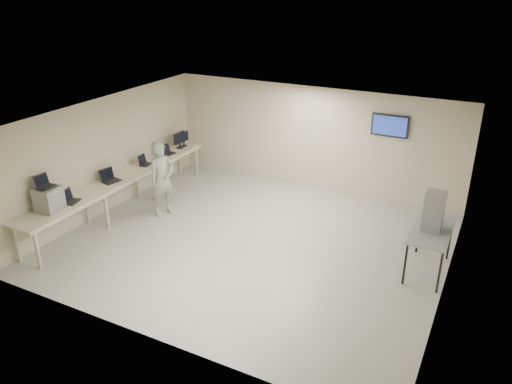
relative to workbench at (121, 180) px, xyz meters
The scene contains 13 objects.
room 3.67m from the workbench, ahead, with size 8.01×7.01×2.81m.
workbench is the anchor object (origin of this frame).
equipment_box 2.12m from the workbench, 91.72° to the right, with size 0.43×0.49×0.51m, color gray.
laptop_on_box 2.20m from the workbench, 93.19° to the right, with size 0.30×0.36×0.27m.
laptop_0 1.60m from the workbench, 90.82° to the right, with size 0.37×0.41×0.28m.
laptop_1 0.36m from the workbench, 102.38° to the right, with size 0.40×0.45×0.31m.
laptop_2 0.98m from the workbench, 93.22° to the left, with size 0.30×0.35×0.25m.
laptop_3 1.92m from the workbench, 90.80° to the left, with size 0.35×0.39×0.27m.
monitor_near 2.51m from the workbench, 90.26° to the left, with size 0.21×0.47×0.46m.
monitor_far 2.71m from the workbench, 90.24° to the left, with size 0.18×0.41×0.41m.
soldier 1.05m from the workbench, 17.28° to the left, with size 0.67×0.44×1.84m, color slate.
side_table 7.21m from the workbench, ahead, with size 0.72×1.55×0.93m.
storage_bins 7.21m from the workbench, ahead, with size 0.36×0.40×0.77m.
Camera 1 is at (4.46, -8.49, 5.44)m, focal length 35.00 mm.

